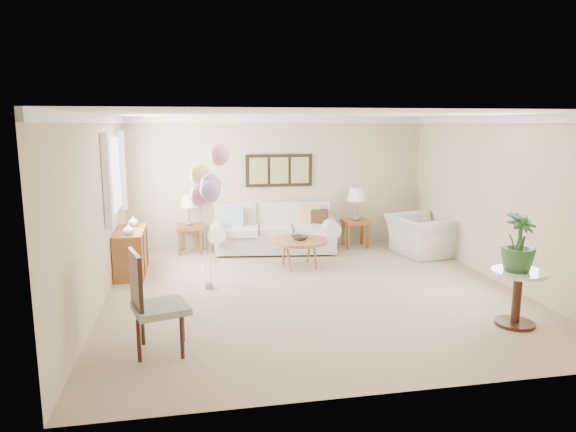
% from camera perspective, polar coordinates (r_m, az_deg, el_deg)
% --- Properties ---
extents(ground_plane, '(6.00, 6.00, 0.00)m').
position_cam_1_polar(ground_plane, '(7.76, 2.81, -8.37)').
color(ground_plane, tan).
extents(room_shell, '(6.04, 6.04, 2.60)m').
position_cam_1_polar(room_shell, '(7.47, 1.93, 3.72)').
color(room_shell, '#C0B190').
rests_on(room_shell, ground).
extents(wall_art_triptych, '(1.35, 0.06, 0.65)m').
position_cam_1_polar(wall_art_triptych, '(10.30, -0.99, 5.09)').
color(wall_art_triptych, black).
rests_on(wall_art_triptych, ground).
extents(sofa, '(2.65, 1.24, 0.93)m').
position_cam_1_polar(sofa, '(10.06, -1.44, -1.85)').
color(sofa, silver).
rests_on(sofa, ground).
extents(end_table_left, '(0.50, 0.46, 0.55)m').
position_cam_1_polar(end_table_left, '(10.07, -10.85, -1.49)').
color(end_table_left, brown).
rests_on(end_table_left, ground).
extents(end_table_right, '(0.51, 0.46, 0.56)m').
position_cam_1_polar(end_table_right, '(10.46, 7.52, -0.92)').
color(end_table_right, brown).
rests_on(end_table_right, ground).
extents(lamp_left, '(0.33, 0.33, 0.59)m').
position_cam_1_polar(lamp_left, '(9.97, -10.96, 1.54)').
color(lamp_left, gray).
rests_on(lamp_left, end_table_left).
extents(lamp_right, '(0.37, 0.37, 0.65)m').
position_cam_1_polar(lamp_right, '(10.36, 7.60, 2.27)').
color(lamp_right, gray).
rests_on(lamp_right, end_table_right).
extents(coffee_table, '(0.97, 0.97, 0.49)m').
position_cam_1_polar(coffee_table, '(8.92, 1.27, -2.87)').
color(coffee_table, '#93633C').
rests_on(coffee_table, ground).
extents(decor_bowl, '(0.37, 0.37, 0.07)m').
position_cam_1_polar(decor_bowl, '(8.88, 1.34, -2.43)').
color(decor_bowl, '#2C2521').
rests_on(decor_bowl, coffee_table).
extents(armchair, '(1.18, 1.30, 0.75)m').
position_cam_1_polar(armchair, '(10.10, 14.57, -2.10)').
color(armchair, silver).
rests_on(armchair, ground).
extents(side_table, '(0.65, 0.65, 0.70)m').
position_cam_1_polar(side_table, '(6.95, 24.18, -6.94)').
color(side_table, silver).
rests_on(side_table, ground).
extents(potted_plant, '(0.50, 0.50, 0.72)m').
position_cam_1_polar(potted_plant, '(6.80, 24.25, -2.67)').
color(potted_plant, '#2B5126').
rests_on(potted_plant, side_table).
extents(accent_chair, '(0.68, 0.68, 1.13)m').
position_cam_1_polar(accent_chair, '(5.80, -14.84, -9.08)').
color(accent_chair, gray).
rests_on(accent_chair, ground).
extents(credenza, '(0.46, 1.20, 0.74)m').
position_cam_1_polar(credenza, '(8.96, -17.01, -3.81)').
color(credenza, brown).
rests_on(credenza, ground).
extents(vase_white, '(0.21, 0.21, 0.18)m').
position_cam_1_polar(vase_white, '(8.49, -17.30, -1.41)').
color(vase_white, white).
rests_on(vase_white, credenza).
extents(vase_sage, '(0.20, 0.20, 0.18)m').
position_cam_1_polar(vase_sage, '(9.18, -16.82, -0.54)').
color(vase_sage, silver).
rests_on(vase_sage, credenza).
extents(balloon_cluster, '(0.60, 0.64, 2.20)m').
position_cam_1_polar(balloon_cluster, '(7.64, -8.89, 3.88)').
color(balloon_cluster, gray).
rests_on(balloon_cluster, ground).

